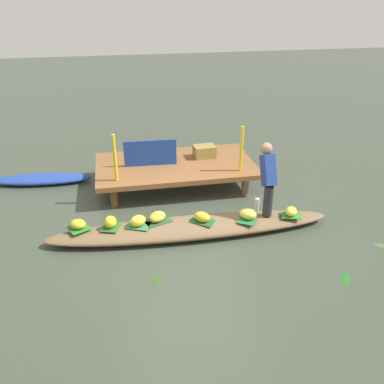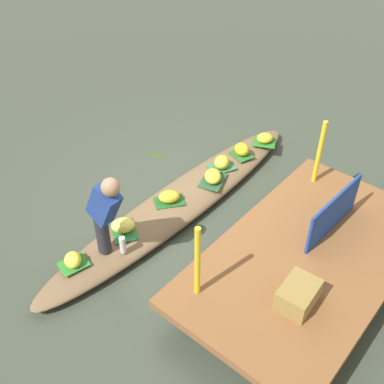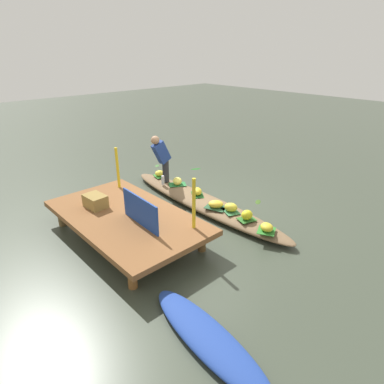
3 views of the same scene
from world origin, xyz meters
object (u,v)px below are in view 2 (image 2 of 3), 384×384
object	(u,v)px
banana_bunch_3	(222,162)
produce_crate	(298,295)
banana_bunch_6	(73,260)
water_bottle	(123,245)
banana_bunch_5	(169,197)
vendor_person	(104,211)
banana_bunch_1	(123,225)
banana_bunch_0	(213,176)
banana_bunch_2	(265,138)
market_banner	(334,213)
vendor_boat	(180,202)
banana_bunch_4	(242,149)

from	to	relation	value
banana_bunch_3	produce_crate	distance (m)	2.68
banana_bunch_6	water_bottle	bearing A→B (deg)	150.67
banana_bunch_5	produce_crate	bearing A→B (deg)	76.55
vendor_person	produce_crate	xyz separation A→B (m)	(-0.61, 2.10, -0.31)
banana_bunch_5	vendor_person	distance (m)	1.29
banana_bunch_1	produce_crate	world-z (taller)	produce_crate
banana_bunch_0	banana_bunch_2	bearing A→B (deg)	179.37
banana_bunch_0	market_banner	distance (m)	1.86
water_bottle	banana_bunch_2	bearing A→B (deg)	-179.68
vendor_boat	banana_bunch_4	size ratio (longest dim) A/B	20.70
banana_bunch_2	banana_bunch_4	bearing A→B (deg)	-8.10
vendor_boat	banana_bunch_6	world-z (taller)	banana_bunch_6
vendor_boat	banana_bunch_5	distance (m)	0.27
banana_bunch_2	water_bottle	world-z (taller)	water_bottle
water_bottle	produce_crate	xyz separation A→B (m)	(-0.49, 2.02, 0.26)
banana_bunch_1	banana_bunch_3	distance (m)	1.83
banana_bunch_2	banana_bunch_4	distance (m)	0.52
banana_bunch_0	vendor_person	distance (m)	1.96
banana_bunch_0	banana_bunch_5	xyz separation A→B (m)	(0.73, -0.16, 0.01)
banana_bunch_4	banana_bunch_5	distance (m)	1.50
banana_bunch_4	vendor_person	bearing A→B (deg)	0.25
banana_bunch_4	produce_crate	distance (m)	2.93
banana_bunch_4	market_banner	world-z (taller)	market_banner
banana_bunch_2	banana_bunch_5	size ratio (longest dim) A/B	0.93
banana_bunch_6	produce_crate	distance (m)	2.53
vendor_boat	banana_bunch_3	xyz separation A→B (m)	(-0.87, 0.04, 0.21)
banana_bunch_5	banana_bunch_4	bearing A→B (deg)	176.09
banana_bunch_2	water_bottle	xyz separation A→B (m)	(3.03, 0.02, 0.04)
banana_bunch_5	banana_bunch_6	xyz separation A→B (m)	(1.53, -0.09, -0.01)
banana_bunch_4	banana_bunch_5	size ratio (longest dim) A/B	0.83
banana_bunch_1	banana_bunch_6	bearing A→B (deg)	-2.56
banana_bunch_4	produce_crate	xyz separation A→B (m)	(2.02, 2.11, 0.27)
banana_bunch_2	water_bottle	size ratio (longest dim) A/B	1.13
banana_bunch_3	produce_crate	xyz separation A→B (m)	(1.58, 2.14, 0.28)
vendor_person	market_banner	bearing A→B (deg)	133.77
banana_bunch_0	banana_bunch_4	xyz separation A→B (m)	(-0.77, -0.06, 0.02)
banana_bunch_0	banana_bunch_5	bearing A→B (deg)	-12.56
banana_bunch_3	banana_bunch_5	distance (m)	1.05
vendor_person	produce_crate	bearing A→B (deg)	106.22
banana_bunch_0	water_bottle	distance (m)	1.74
banana_bunch_0	market_banner	bearing A→B (deg)	87.15
vendor_person	banana_bunch_0	bearing A→B (deg)	178.53
banana_bunch_2	produce_crate	xyz separation A→B (m)	(2.54, 2.03, 0.30)
banana_bunch_2	banana_bunch_6	xyz separation A→B (m)	(3.54, -0.27, 0.00)
banana_bunch_4	banana_bunch_5	world-z (taller)	banana_bunch_4
banana_bunch_2	produce_crate	bearing A→B (deg)	38.69
vendor_person	produce_crate	size ratio (longest dim) A/B	2.74
banana_bunch_4	produce_crate	size ratio (longest dim) A/B	0.52
banana_bunch_6	water_bottle	xyz separation A→B (m)	(-0.51, 0.29, 0.03)
banana_bunch_6	vendor_person	size ratio (longest dim) A/B	0.19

